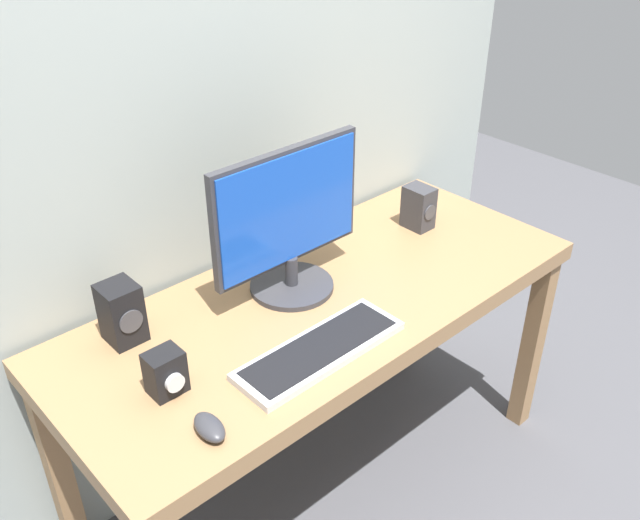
% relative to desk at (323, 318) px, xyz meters
% --- Properties ---
extents(ground_plane, '(6.00, 6.00, 0.00)m').
position_rel_desk_xyz_m(ground_plane, '(0.00, 0.00, -0.68)').
color(ground_plane, '#4C4C51').
extents(desk, '(1.56, 0.65, 0.76)m').
position_rel_desk_xyz_m(desk, '(0.00, 0.00, 0.00)').
color(desk, '#936D47').
rests_on(desk, ground_plane).
extents(monitor, '(0.48, 0.24, 0.42)m').
position_rel_desk_xyz_m(monitor, '(-0.04, 0.09, 0.30)').
color(monitor, '#333338').
rests_on(monitor, desk).
extents(keyboard_primary, '(0.46, 0.16, 0.02)m').
position_rel_desk_xyz_m(keyboard_primary, '(-0.18, -0.18, 0.09)').
color(keyboard_primary, silver).
rests_on(keyboard_primary, desk).
extents(mouse, '(0.07, 0.11, 0.03)m').
position_rel_desk_xyz_m(mouse, '(-0.54, -0.22, 0.10)').
color(mouse, '#333338').
rests_on(mouse, desk).
extents(speaker_right, '(0.07, 0.10, 0.14)m').
position_rel_desk_xyz_m(speaker_right, '(0.50, 0.08, 0.15)').
color(speaker_right, '#333338').
rests_on(speaker_right, desk).
extents(speaker_left, '(0.09, 0.10, 0.16)m').
position_rel_desk_xyz_m(speaker_left, '(-0.51, 0.20, 0.16)').
color(speaker_left, black).
rests_on(speaker_left, desk).
extents(audio_controller, '(0.08, 0.08, 0.11)m').
position_rel_desk_xyz_m(audio_controller, '(-0.53, -0.05, 0.14)').
color(audio_controller, black).
rests_on(audio_controller, desk).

